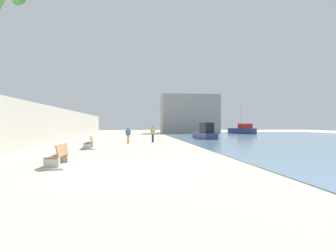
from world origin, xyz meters
The scene contains 10 objects.
ground_plane centered at (0.00, 18.00, 0.00)m, with size 120.00×120.00×0.00m, color #C6B793.
seawall centered at (-7.50, 18.00, 1.79)m, with size 0.80×64.00×3.59m, color #ADAAA3.
water_bay centered at (24.00, 18.00, 0.02)m, with size 36.00×68.00×0.04m, color slate.
bench_near centered at (-2.52, 1.49, 0.23)m, with size 1.12×2.11×0.98m.
bench_far centered at (-2.61, 10.08, 0.23)m, with size 1.26×2.18×0.98m.
person_walking centered at (0.17, 15.41, 0.87)m, with size 0.49×0.30×1.52m.
person_standing centered at (2.63, 16.77, 1.01)m, with size 0.48×0.31×1.72m.
boat_outer centered at (9.72, 22.85, 0.77)m, with size 1.90×5.99×2.03m.
boat_far_left centered at (21.53, 39.44, 0.79)m, with size 3.43×6.97×6.46m.
harbor_building centered at (12.42, 46.00, 4.06)m, with size 12.00×6.00×8.11m, color gray.
Camera 1 is at (0.81, -10.67, 1.82)m, focal length 28.81 mm.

